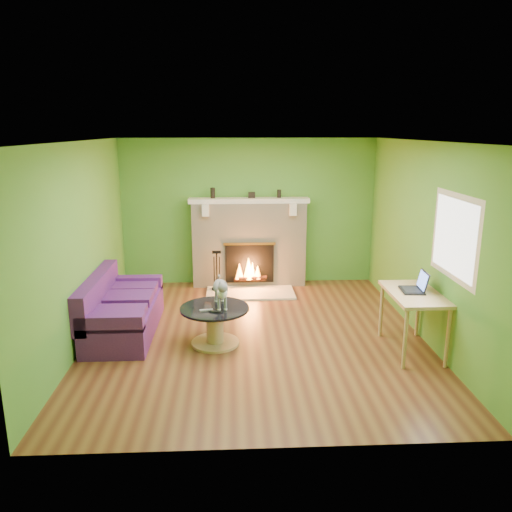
{
  "coord_description": "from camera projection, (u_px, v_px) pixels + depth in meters",
  "views": [
    {
      "loc": [
        -0.31,
        -6.35,
        2.75
      ],
      "look_at": [
        0.03,
        0.4,
        1.02
      ],
      "focal_mm": 35.0,
      "sensor_mm": 36.0,
      "label": 1
    }
  ],
  "objects": [
    {
      "name": "remote_silver",
      "position": [
        206.0,
        310.0,
        6.32
      ],
      "size": [
        0.18,
        0.07,
        0.02
      ],
      "primitive_type": "cube",
      "rotation": [
        0.0,
        0.0,
        0.18
      ],
      "color": "gray",
      "rests_on": "coffee_table"
    },
    {
      "name": "coffee_table",
      "position": [
        215.0,
        323.0,
        6.5
      ],
      "size": [
        0.9,
        0.9,
        0.51
      ],
      "color": "tan",
      "rests_on": "floor"
    },
    {
      "name": "mantel_vase_right",
      "position": [
        279.0,
        194.0,
        8.71
      ],
      "size": [
        0.07,
        0.07,
        0.14
      ],
      "primitive_type": "cylinder",
      "color": "black",
      "rests_on": "mantel"
    },
    {
      "name": "ceiling",
      "position": [
        255.0,
        141.0,
        6.2
      ],
      "size": [
        5.0,
        5.0,
        0.0
      ],
      "primitive_type": "plane",
      "rotation": [
        3.14,
        0.0,
        0.0
      ],
      "color": "white",
      "rests_on": "wall_back"
    },
    {
      "name": "hearth",
      "position": [
        250.0,
        293.0,
        8.58
      ],
      "size": [
        1.5,
        0.75,
        0.03
      ],
      "primitive_type": "cube",
      "color": "beige",
      "rests_on": "floor"
    },
    {
      "name": "fireplace",
      "position": [
        249.0,
        243.0,
        8.89
      ],
      "size": [
        2.1,
        0.46,
        1.58
      ],
      "color": "beige",
      "rests_on": "floor"
    },
    {
      "name": "remote_black",
      "position": [
        216.0,
        312.0,
        6.27
      ],
      "size": [
        0.17,
        0.09,
        0.02
      ],
      "primitive_type": "cube",
      "rotation": [
        0.0,
        0.0,
        -0.29
      ],
      "color": "black",
      "rests_on": "coffee_table"
    },
    {
      "name": "mantel_box",
      "position": [
        252.0,
        195.0,
        8.69
      ],
      "size": [
        0.12,
        0.08,
        0.1
      ],
      "primitive_type": "cube",
      "color": "black",
      "rests_on": "mantel"
    },
    {
      "name": "floor",
      "position": [
        255.0,
        335.0,
        6.84
      ],
      "size": [
        5.0,
        5.0,
        0.0
      ],
      "primitive_type": "plane",
      "color": "#5C2D1A",
      "rests_on": "ground"
    },
    {
      "name": "wall_left",
      "position": [
        81.0,
        245.0,
        6.41
      ],
      "size": [
        0.0,
        5.0,
        5.0
      ],
      "primitive_type": "plane",
      "rotation": [
        1.57,
        0.0,
        1.57
      ],
      "color": "#4E922F",
      "rests_on": "floor"
    },
    {
      "name": "window_pane",
      "position": [
        454.0,
        237.0,
        5.69
      ],
      "size": [
        0.0,
        1.06,
        1.06
      ],
      "primitive_type": "plane",
      "rotation": [
        1.57,
        0.0,
        -1.57
      ],
      "color": "white",
      "rests_on": "wall_right"
    },
    {
      "name": "wall_back",
      "position": [
        249.0,
        212.0,
        8.94
      ],
      "size": [
        5.0,
        0.0,
        5.0
      ],
      "primitive_type": "plane",
      "rotation": [
        1.57,
        0.0,
        0.0
      ],
      "color": "#4E922F",
      "rests_on": "floor"
    },
    {
      "name": "fire_tools",
      "position": [
        217.0,
        270.0,
        8.61
      ],
      "size": [
        0.19,
        0.19,
        0.7
      ],
      "primitive_type": null,
      "color": "black",
      "rests_on": "hearth"
    },
    {
      "name": "cat",
      "position": [
        221.0,
        291.0,
        6.45
      ],
      "size": [
        0.33,
        0.69,
        0.41
      ],
      "primitive_type": null,
      "rotation": [
        0.0,
        0.0,
        0.13
      ],
      "color": "slate",
      "rests_on": "coffee_table"
    },
    {
      "name": "desk",
      "position": [
        414.0,
        300.0,
        6.2
      ],
      "size": [
        0.61,
        1.06,
        0.78
      ],
      "color": "tan",
      "rests_on": "floor"
    },
    {
      "name": "window_frame",
      "position": [
        455.0,
        237.0,
        5.7
      ],
      "size": [
        0.0,
        1.2,
        1.2
      ],
      "primitive_type": "plane",
      "rotation": [
        1.57,
        0.0,
        -1.57
      ],
      "color": "silver",
      "rests_on": "wall_right"
    },
    {
      "name": "wall_right",
      "position": [
        424.0,
        241.0,
        6.63
      ],
      "size": [
        0.0,
        5.0,
        5.0
      ],
      "primitive_type": "plane",
      "rotation": [
        1.57,
        0.0,
        -1.57
      ],
      "color": "#4E922F",
      "rests_on": "floor"
    },
    {
      "name": "laptop",
      "position": [
        412.0,
        281.0,
        6.19
      ],
      "size": [
        0.32,
        0.36,
        0.26
      ],
      "primitive_type": null,
      "rotation": [
        0.0,
        0.0,
        -0.08
      ],
      "color": "black",
      "rests_on": "desk"
    },
    {
      "name": "wall_front",
      "position": [
        270.0,
        310.0,
        4.1
      ],
      "size": [
        5.0,
        0.0,
        5.0
      ],
      "primitive_type": "plane",
      "rotation": [
        -1.57,
        0.0,
        0.0
      ],
      "color": "#4E922F",
      "rests_on": "floor"
    },
    {
      "name": "sofa",
      "position": [
        120.0,
        311.0,
        6.87
      ],
      "size": [
        0.86,
        1.81,
        0.81
      ],
      "color": "#491A62",
      "rests_on": "floor"
    },
    {
      "name": "mantel_vase_left",
      "position": [
        213.0,
        193.0,
        8.65
      ],
      "size": [
        0.08,
        0.08,
        0.18
      ],
      "primitive_type": "cylinder",
      "color": "black",
      "rests_on": "mantel"
    },
    {
      "name": "mantel",
      "position": [
        249.0,
        200.0,
        8.68
      ],
      "size": [
        2.1,
        0.28,
        0.08
      ],
      "primitive_type": "cube",
      "color": "silver",
      "rests_on": "fireplace"
    }
  ]
}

